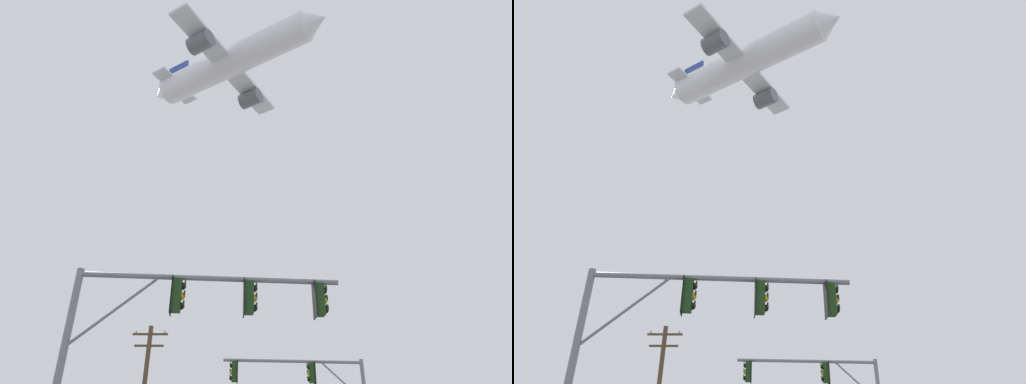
% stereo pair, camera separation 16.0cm
% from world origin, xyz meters
% --- Properties ---
extents(signal_pole_near, '(7.38, 0.89, 5.97)m').
position_xyz_m(signal_pole_near, '(-3.00, 6.64, 4.68)').
color(signal_pole_near, slate).
rests_on(signal_pole_near, ground).
extents(airplane, '(24.45, 18.88, 7.31)m').
position_xyz_m(airplane, '(-3.87, 36.21, 46.28)').
color(airplane, white).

